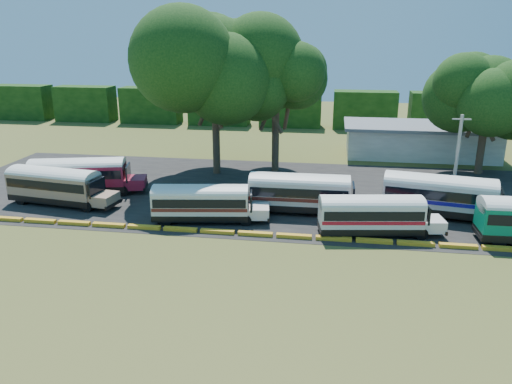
# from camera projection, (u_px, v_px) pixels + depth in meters

# --- Properties ---
(ground) EXTENTS (160.00, 160.00, 0.00)m
(ground) POSITION_uv_depth(u_px,v_px,m) (234.00, 240.00, 37.87)
(ground) COLOR #3F4D19
(ground) RESTS_ON ground
(asphalt_strip) EXTENTS (64.00, 24.00, 0.02)m
(asphalt_strip) POSITION_uv_depth(u_px,v_px,m) (268.00, 192.00, 49.00)
(asphalt_strip) COLOR black
(asphalt_strip) RESTS_ON ground
(curb) EXTENTS (53.70, 0.45, 0.30)m
(curb) POSITION_uv_depth(u_px,v_px,m) (236.00, 233.00, 38.76)
(curb) COLOR orange
(curb) RESTS_ON ground
(terminal_building) EXTENTS (19.00, 9.00, 4.00)m
(terminal_building) POSITION_uv_depth(u_px,v_px,m) (420.00, 140.00, 62.82)
(terminal_building) COLOR silver
(terminal_building) RESTS_ON ground
(treeline_backdrop) EXTENTS (130.00, 4.00, 6.00)m
(treeline_backdrop) POSITION_uv_depth(u_px,v_px,m) (290.00, 108.00, 82.08)
(treeline_backdrop) COLOR black
(treeline_backdrop) RESTS_ON ground
(bus_beige) EXTENTS (10.57, 3.93, 3.39)m
(bus_beige) POSITION_uv_depth(u_px,v_px,m) (56.00, 184.00, 45.04)
(bus_beige) COLOR black
(bus_beige) RESTS_ON ground
(bus_red) EXTENTS (11.12, 5.26, 3.55)m
(bus_red) POSITION_uv_depth(u_px,v_px,m) (81.00, 174.00, 47.90)
(bus_red) COLOR black
(bus_red) RESTS_ON ground
(bus_cream_west) EXTENTS (9.83, 3.74, 3.15)m
(bus_cream_west) POSITION_uv_depth(u_px,v_px,m) (203.00, 201.00, 40.95)
(bus_cream_west) COLOR black
(bus_cream_west) RESTS_ON ground
(bus_cream_east) EXTENTS (10.55, 2.75, 3.46)m
(bus_cream_east) POSITION_uv_depth(u_px,v_px,m) (302.00, 191.00, 42.95)
(bus_cream_east) COLOR black
(bus_cream_east) RESTS_ON ground
(bus_white_red) EXTENTS (9.85, 3.79, 3.16)m
(bus_white_red) POSITION_uv_depth(u_px,v_px,m) (373.00, 213.00, 38.26)
(bus_white_red) COLOR black
(bus_white_red) RESTS_ON ground
(bus_white_blue) EXTENTS (11.33, 4.67, 3.62)m
(bus_white_blue) POSITION_uv_depth(u_px,v_px,m) (442.00, 194.00, 41.98)
(bus_white_blue) COLOR black
(bus_white_blue) RESTS_ON ground
(tree_west) EXTENTS (13.60, 13.60, 16.76)m
(tree_west) POSITION_uv_depth(u_px,v_px,m) (214.00, 65.00, 52.06)
(tree_west) COLOR #38241C
(tree_west) RESTS_ON ground
(tree_center) EXTENTS (8.94, 8.94, 13.50)m
(tree_center) POSITION_uv_depth(u_px,v_px,m) (276.00, 79.00, 53.55)
(tree_center) COLOR #38241C
(tree_center) RESTS_ON ground
(tree_east) EXTENTS (10.05, 10.05, 12.76)m
(tree_east) POSITION_uv_depth(u_px,v_px,m) (489.00, 91.00, 52.66)
(tree_east) COLOR #38241C
(tree_east) RESTS_ON ground
(utility_pole) EXTENTS (1.60, 0.30, 8.11)m
(utility_pole) POSITION_uv_depth(u_px,v_px,m) (457.00, 158.00, 44.96)
(utility_pole) COLOR gray
(utility_pole) RESTS_ON ground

